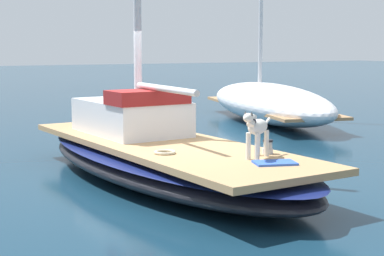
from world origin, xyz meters
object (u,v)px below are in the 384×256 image
(deck_towel, at_px, (275,163))
(deck_winch, at_px, (268,147))
(sailboat_main, at_px, (164,161))
(dog_white, at_px, (257,129))
(coiled_rope, at_px, (165,152))
(moored_boat_starboard_side, at_px, (269,102))

(deck_towel, bearing_deg, deck_winch, 62.23)
(sailboat_main, xyz_separation_m, dog_white, (0.52, -1.98, 0.75))
(deck_towel, bearing_deg, coiled_rope, 124.82)
(sailboat_main, distance_m, dog_white, 2.18)
(moored_boat_starboard_side, bearing_deg, coiled_rope, -134.09)
(sailboat_main, distance_m, deck_winch, 2.00)
(dog_white, height_order, moored_boat_starboard_side, moored_boat_starboard_side)
(dog_white, xyz_separation_m, coiled_rope, (-0.99, 0.94, -0.40))
(deck_towel, xyz_separation_m, moored_boat_starboard_side, (5.64, 8.24, -0.08))
(dog_white, bearing_deg, deck_towel, -91.15)
(sailboat_main, xyz_separation_m, moored_boat_starboard_side, (6.14, 5.79, 0.26))
(dog_white, xyz_separation_m, deck_winch, (0.36, 0.23, -0.32))
(sailboat_main, height_order, deck_winch, deck_winch)
(dog_white, relative_size, deck_winch, 3.90)
(deck_winch, height_order, deck_towel, deck_winch)
(deck_winch, height_order, moored_boat_starboard_side, moored_boat_starboard_side)
(deck_winch, distance_m, coiled_rope, 1.53)
(deck_towel, bearing_deg, sailboat_main, 101.67)
(coiled_rope, distance_m, deck_towel, 1.72)
(deck_winch, xyz_separation_m, deck_towel, (-0.37, -0.70, -0.08))
(coiled_rope, bearing_deg, deck_towel, -55.18)
(coiled_rope, relative_size, moored_boat_starboard_side, 0.04)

